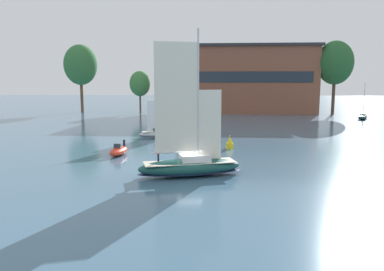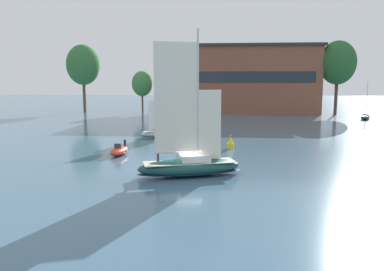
# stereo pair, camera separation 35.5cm
# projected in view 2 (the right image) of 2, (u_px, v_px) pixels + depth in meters

# --- Properties ---
(ground_plane) EXTENTS (400.00, 400.00, 0.00)m
(ground_plane) POSITION_uv_depth(u_px,v_px,m) (190.00, 176.00, 36.86)
(ground_plane) COLOR #42667F
(waterfront_building) EXTENTS (41.19, 19.10, 19.28)m
(waterfront_building) POSITION_uv_depth(u_px,v_px,m) (246.00, 79.00, 110.99)
(waterfront_building) COLOR brown
(waterfront_building) RESTS_ON ground
(tree_shore_left) EXTENTS (5.79, 5.79, 11.91)m
(tree_shore_left) POSITION_uv_depth(u_px,v_px,m) (142.00, 84.00, 105.36)
(tree_shore_left) COLOR brown
(tree_shore_left) RESTS_ON ground
(tree_shore_center) EXTENTS (9.52, 9.52, 19.59)m
(tree_shore_center) POSITION_uv_depth(u_px,v_px,m) (83.00, 65.00, 108.84)
(tree_shore_center) COLOR brown
(tree_shore_center) RESTS_ON ground
(tree_shore_right) EXTENTS (9.73, 9.73, 20.03)m
(tree_shore_right) POSITION_uv_depth(u_px,v_px,m) (338.00, 63.00, 101.54)
(tree_shore_right) COLOR #4C3828
(tree_shore_right) RESTS_ON ground
(sailboat_main) EXTENTS (10.69, 5.77, 14.15)m
(sailboat_main) POSITION_uv_depth(u_px,v_px,m) (190.00, 165.00, 36.70)
(sailboat_main) COLOR #194C47
(sailboat_main) RESTS_ON ground
(sailboat_moored_near_marina) EXTENTS (7.56, 4.69, 10.09)m
(sailboat_moored_near_marina) POSITION_uv_depth(u_px,v_px,m) (163.00, 132.00, 61.84)
(sailboat_moored_near_marina) COLOR silver
(sailboat_moored_near_marina) RESTS_ON ground
(sailboat_moored_mid_channel) EXTENTS (4.59, 6.68, 9.02)m
(sailboat_moored_mid_channel) POSITION_uv_depth(u_px,v_px,m) (365.00, 117.00, 90.10)
(sailboat_moored_mid_channel) COLOR #194C47
(sailboat_moored_mid_channel) RESTS_ON ground
(motor_tender) EXTENTS (2.15, 4.40, 1.63)m
(motor_tender) POSITION_uv_depth(u_px,v_px,m) (119.00, 151.00, 47.04)
(motor_tender) COLOR red
(motor_tender) RESTS_ON ground
(channel_buoy) EXTENTS (1.02, 1.02, 1.85)m
(channel_buoy) POSITION_uv_depth(u_px,v_px,m) (231.00, 143.00, 51.50)
(channel_buoy) COLOR yellow
(channel_buoy) RESTS_ON ground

